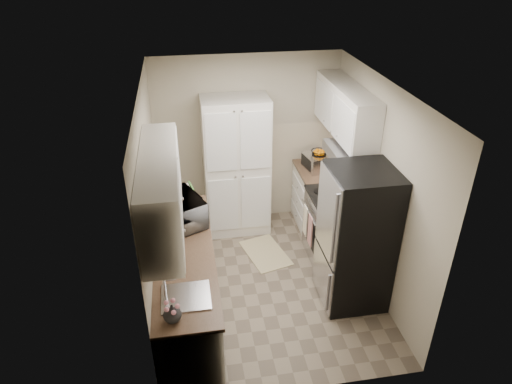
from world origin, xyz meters
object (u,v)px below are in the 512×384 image
Objects in this scene: refrigerator at (356,238)px; electric_range at (334,226)px; pantry_cabinet at (236,167)px; toaster_oven at (317,162)px; wine_bottle at (175,199)px; microwave at (182,210)px.

electric_range is at bearing 87.52° from refrigerator.
pantry_cabinet is 1.14m from toaster_oven.
pantry_cabinet is 1.18× the size of refrigerator.
electric_range is 1.00m from toaster_oven.
wine_bottle is at bearing -169.65° from toaster_oven.
toaster_oven is at bearing -85.31° from microwave.
refrigerator is at bearing -100.34° from toaster_oven.
toaster_oven is at bearing -4.51° from pantry_cabinet.
electric_range is at bearing -107.43° from microwave.
pantry_cabinet is at bearing 165.03° from toaster_oven.
refrigerator reaches higher than wine_bottle.
wine_bottle is (-2.00, 0.88, 0.20)m from refrigerator.
wine_bottle is at bearing 177.89° from electric_range.
refrigerator is 2.01m from microwave.
toaster_oven is at bearing 92.62° from electric_range.
toaster_oven is (-0.04, 0.84, 0.55)m from electric_range.
pantry_cabinet reaches higher than microwave.
refrigerator reaches higher than microwave.
refrigerator reaches higher than toaster_oven.
refrigerator is 2.20m from wine_bottle.
toaster_oven is (1.92, 1.10, -0.06)m from microwave.
electric_range is at bearing -2.11° from wine_bottle.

